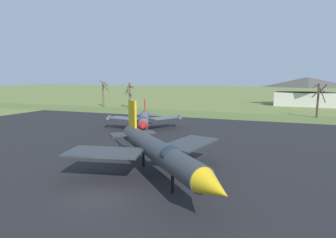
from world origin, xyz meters
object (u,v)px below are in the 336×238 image
Objects in this scene: visitor_building at (307,91)px; jet_fighter_front_right at (144,119)px; info_placard_front_right at (138,139)px; jet_fighter_front_left at (158,150)px.

jet_fighter_front_right is at bearing -116.34° from visitor_building.
info_placard_front_right is (2.81, -7.66, -1.27)m from jet_fighter_front_right.
jet_fighter_front_left is at bearing -103.80° from visitor_building.
visitor_building is (25.10, 64.05, 3.60)m from info_placard_front_right.
visitor_building is (27.91, 56.39, 2.33)m from jet_fighter_front_right.
jet_fighter_front_right is 0.71× the size of visitor_building.
info_placard_front_right is at bearing -69.85° from jet_fighter_front_right.
info_placard_front_right is 68.88m from visitor_building.
visitor_building reaches higher than info_placard_front_right.
info_placard_front_right is at bearing 124.57° from jet_fighter_front_left.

